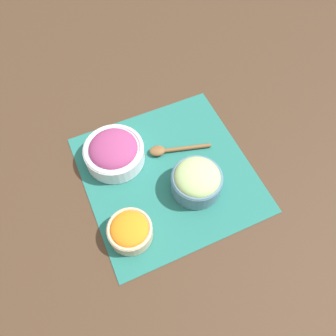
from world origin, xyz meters
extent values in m
plane|color=#422D1E|center=(0.00, 0.00, 0.00)|extent=(3.00, 3.00, 0.00)
cube|color=#236B60|center=(0.00, 0.00, 0.00)|extent=(0.47, 0.47, 0.00)
cylinder|color=#C6B28E|center=(-0.13, 0.16, 0.03)|extent=(0.12, 0.12, 0.05)
torus|color=#C6B28E|center=(-0.13, 0.16, 0.05)|extent=(0.11, 0.11, 0.01)
ellipsoid|color=orange|center=(-0.13, 0.16, 0.05)|extent=(0.10, 0.10, 0.03)
cylinder|color=slate|center=(-0.07, -0.05, 0.03)|extent=(0.14, 0.14, 0.06)
torus|color=slate|center=(-0.07, -0.05, 0.06)|extent=(0.14, 0.14, 0.01)
ellipsoid|color=#A8CC7F|center=(-0.07, -0.05, 0.06)|extent=(0.13, 0.13, 0.06)
cylinder|color=silver|center=(0.11, 0.12, 0.03)|extent=(0.17, 0.17, 0.05)
torus|color=silver|center=(0.11, 0.12, 0.06)|extent=(0.17, 0.17, 0.01)
ellipsoid|color=#93386B|center=(0.11, 0.12, 0.06)|extent=(0.14, 0.14, 0.05)
cylinder|color=brown|center=(0.05, -0.08, 0.01)|extent=(0.05, 0.15, 0.01)
ellipsoid|color=brown|center=(0.08, 0.00, 0.01)|extent=(0.05, 0.06, 0.02)
camera|label=1|loc=(-0.42, 0.19, 0.83)|focal=35.00mm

